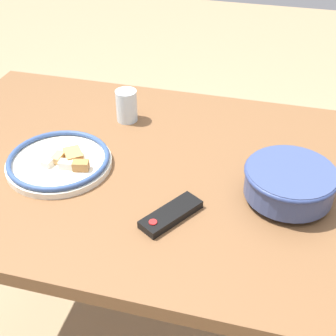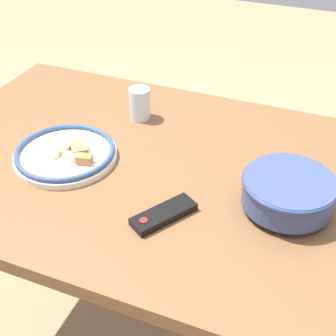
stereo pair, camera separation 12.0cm
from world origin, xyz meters
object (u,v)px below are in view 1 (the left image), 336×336
Objects in this scene: noodle_bowl at (290,182)px; drinking_glass at (127,106)px; food_plate at (60,161)px; tv_remote at (171,214)px.

noodle_bowl is 2.26× the size of drinking_glass.
food_plate is 1.71× the size of tv_remote.
food_plate is 2.85× the size of drinking_glass.
noodle_bowl is 0.30m from tv_remote.
drinking_glass is (0.25, -0.40, 0.04)m from tv_remote.
tv_remote is (-0.34, 0.12, -0.01)m from food_plate.
noodle_bowl is at bearing -119.47° from tv_remote.
food_plate is 0.30m from drinking_glass.
tv_remote is at bearing 160.50° from food_plate.
food_plate is at bearing 1.87° from noodle_bowl.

